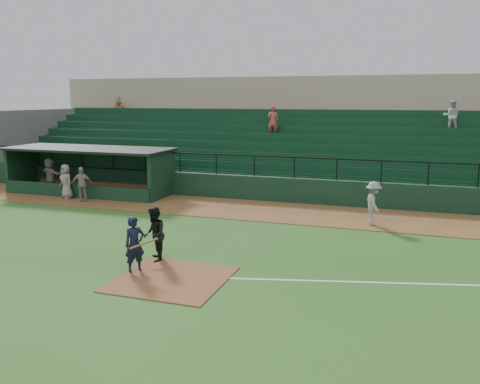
% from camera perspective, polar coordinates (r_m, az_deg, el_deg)
% --- Properties ---
extents(ground, '(90.00, 90.00, 0.00)m').
position_cam_1_polar(ground, '(14.95, -6.17, -8.71)').
color(ground, '#29591D').
rests_on(ground, ground).
extents(warning_track, '(40.00, 4.00, 0.03)m').
position_cam_1_polar(warning_track, '(22.18, 2.46, -2.14)').
color(warning_track, brown).
rests_on(warning_track, ground).
extents(home_plate_dirt, '(3.00, 3.00, 0.03)m').
position_cam_1_polar(home_plate_dirt, '(14.10, -7.89, -9.91)').
color(home_plate_dirt, brown).
rests_on(home_plate_dirt, ground).
extents(foul_line, '(17.49, 4.44, 0.01)m').
position_cam_1_polar(foul_line, '(14.98, 25.60, -9.69)').
color(foul_line, white).
rests_on(foul_line, ground).
extents(stadium_structure, '(38.00, 13.08, 6.40)m').
position_cam_1_polar(stadium_structure, '(29.96, 7.01, 5.60)').
color(stadium_structure, '#10311C').
rests_on(stadium_structure, ground).
extents(dugout, '(8.90, 3.20, 2.42)m').
position_cam_1_polar(dugout, '(27.55, -16.46, 2.75)').
color(dugout, '#10311C').
rests_on(dugout, ground).
extents(batter_at_plate, '(1.13, 0.73, 1.65)m').
position_cam_1_polar(batter_at_plate, '(14.60, -12.04, -5.96)').
color(batter_at_plate, black).
rests_on(batter_at_plate, ground).
extents(umpire, '(0.96, 1.03, 1.70)m').
position_cam_1_polar(umpire, '(15.45, -9.86, -4.85)').
color(umpire, black).
rests_on(umpire, ground).
extents(runner, '(0.98, 1.27, 1.73)m').
position_cam_1_polar(runner, '(20.14, 15.13, -1.27)').
color(runner, gray).
rests_on(runner, warning_track).
extents(dugout_player_a, '(1.07, 0.76, 1.69)m').
position_cam_1_polar(dugout_player_a, '(25.09, -17.80, 0.87)').
color(dugout_player_a, '#A09B96').
rests_on(dugout_player_a, warning_track).
extents(dugout_player_b, '(0.98, 0.81, 1.72)m').
position_cam_1_polar(dugout_player_b, '(26.07, -19.43, 1.16)').
color(dugout_player_b, gray).
rests_on(dugout_player_b, warning_track).
extents(dugout_player_c, '(1.81, 1.07, 1.86)m').
position_cam_1_polar(dugout_player_c, '(28.17, -21.02, 1.88)').
color(dugout_player_c, '#9F9B95').
rests_on(dugout_player_c, warning_track).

